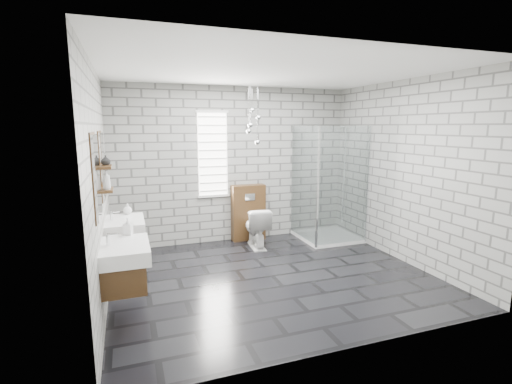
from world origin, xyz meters
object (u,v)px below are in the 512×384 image
toilet (256,227)px  cistern_panel (248,212)px  vanity_left (121,253)px  shower_enclosure (326,213)px  vanity_right (122,227)px

toilet → cistern_panel: bearing=-84.7°
vanity_left → toilet: size_ratio=2.30×
cistern_panel → shower_enclosure: shower_enclosure is taller
vanity_left → toilet: (2.12, 1.88, -0.42)m
toilet → shower_enclosure: bearing=-178.2°
vanity_right → cistern_panel: bearing=30.7°
vanity_right → toilet: (2.12, 0.82, -0.42)m
vanity_right → toilet: size_ratio=2.30×
shower_enclosure → cistern_panel: bearing=158.2°
vanity_right → shower_enclosure: (3.41, 0.74, -0.25)m
vanity_left → cistern_panel: (2.12, 2.32, -0.26)m
toilet → vanity_left: bearing=47.0°
vanity_left → toilet: 2.86m
vanity_left → toilet: vanity_left is taller
shower_enclosure → toilet: shower_enclosure is taller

